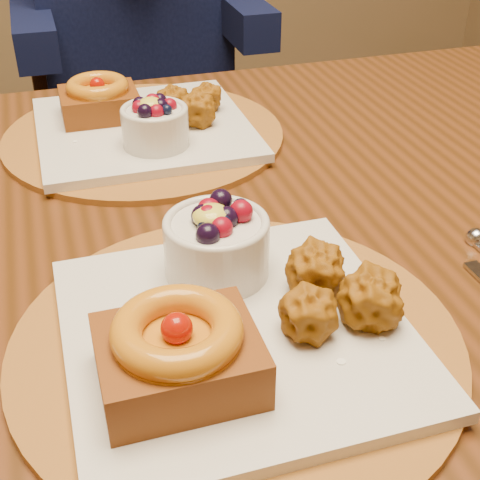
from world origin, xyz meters
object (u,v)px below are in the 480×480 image
(chair_far, at_px, (135,144))
(place_setting_far, at_px, (142,123))
(place_setting_near, at_px, (231,316))
(dining_table, at_px, (183,273))

(chair_far, bearing_deg, place_setting_far, -100.59)
(place_setting_near, height_order, place_setting_far, place_setting_near)
(place_setting_far, bearing_deg, place_setting_near, -90.14)
(place_setting_far, xyz_separation_m, chair_far, (0.07, 0.62, -0.32))
(dining_table, height_order, place_setting_far, place_setting_far)
(dining_table, xyz_separation_m, place_setting_far, (-0.00, 0.22, 0.10))
(place_setting_near, bearing_deg, chair_far, 86.27)
(dining_table, bearing_deg, place_setting_near, -90.90)
(dining_table, height_order, chair_far, chair_far)
(dining_table, bearing_deg, place_setting_far, 90.62)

